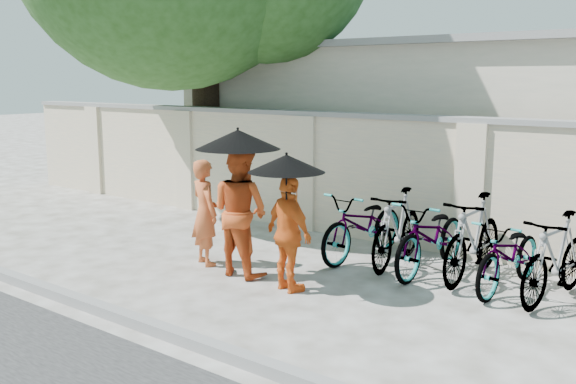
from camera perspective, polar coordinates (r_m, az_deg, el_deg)
The scene contains 15 objects.
ground at distance 8.49m, azimuth -5.35°, elevation -8.06°, with size 80.00×80.00×0.00m, color silver.
kerb at distance 7.39m, azimuth -14.52°, elevation -10.65°, with size 40.00×0.16×0.12m, color gray.
compound_wall at distance 10.28m, azimuth 11.01°, elevation 0.72°, with size 20.00×0.30×2.00m, color beige.
building_behind at distance 13.40m, azimuth 22.35°, elevation 4.88°, with size 14.00×6.00×3.20m, color beige.
monk_left at distance 9.19m, azimuth -7.40°, elevation -1.81°, with size 0.55×0.36×1.52m, color #C2572A.
monk_center at distance 8.64m, azimuth -4.28°, elevation -1.73°, with size 0.85×0.66×1.75m, color #BE4619.
parasol_center at distance 8.40m, azimuth -4.48°, elevation 4.68°, with size 1.12×1.12×0.99m.
monk_right at distance 7.96m, azimuth 0.10°, elevation -3.74°, with size 0.86×0.36×1.47m, color #DC5D1A.
parasol_right at distance 7.72m, azimuth -0.14°, elevation 2.55°, with size 0.94×0.94×0.90m.
bike_0 at distance 9.51m, azimuth 6.75°, elevation -2.93°, with size 0.67×1.94×1.02m, color gray.
bike_1 at distance 9.24m, azimuth 9.69°, elevation -3.17°, with size 0.51×1.81×1.09m, color gray.
bike_2 at distance 8.98m, azimuth 12.68°, elevation -3.87°, with size 0.68×1.95×1.02m, color gray.
bike_3 at distance 8.81m, azimuth 16.13°, elevation -3.93°, with size 0.53×1.88×1.13m, color gray.
bike_4 at distance 8.50m, azimuth 19.13°, elevation -5.30°, with size 0.62×1.77×0.93m, color gray.
bike_5 at distance 8.30m, azimuth 22.69°, elevation -5.42°, with size 0.50×1.77×1.06m, color gray.
Camera 1 is at (5.53, -5.88, 2.64)m, focal length 40.00 mm.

